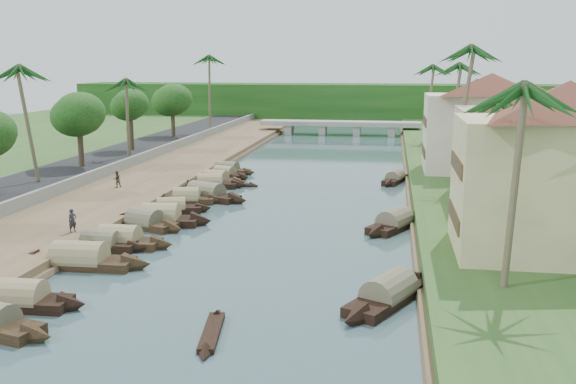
# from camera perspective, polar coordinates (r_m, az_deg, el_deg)

# --- Properties ---
(ground) EXTENTS (220.00, 220.00, 0.00)m
(ground) POSITION_cam_1_polar(r_m,az_deg,el_deg) (43.74, -3.13, -5.04)
(ground) COLOR #3B5459
(ground) RESTS_ON ground
(left_bank) EXTENTS (10.00, 180.00, 0.80)m
(left_bank) POSITION_cam_1_polar(r_m,az_deg,el_deg) (66.99, -12.91, 0.80)
(left_bank) COLOR brown
(left_bank) RESTS_ON ground
(right_bank) EXTENTS (16.00, 180.00, 1.20)m
(right_bank) POSITION_cam_1_polar(r_m,az_deg,el_deg) (62.88, 18.14, 0.03)
(right_bank) COLOR #2A4E1F
(right_bank) RESTS_ON ground
(road) EXTENTS (8.00, 180.00, 1.40)m
(road) POSITION_cam_1_polar(r_m,az_deg,el_deg) (70.56, -19.34, 1.21)
(road) COLOR black
(road) RESTS_ON ground
(retaining_wall) EXTENTS (0.40, 180.00, 1.10)m
(retaining_wall) POSITION_cam_1_polar(r_m,az_deg,el_deg) (68.51, -16.21, 1.67)
(retaining_wall) COLOR #64655E
(retaining_wall) RESTS_ON left_bank
(treeline) EXTENTS (120.00, 14.00, 8.00)m
(treeline) POSITION_cam_1_polar(r_m,az_deg,el_deg) (141.51, 5.58, 7.91)
(treeline) COLOR #113C10
(treeline) RESTS_ON ground
(bridge) EXTENTS (28.00, 4.00, 2.40)m
(bridge) POSITION_cam_1_polar(r_m,az_deg,el_deg) (113.83, 4.63, 5.96)
(bridge) COLOR gray
(bridge) RESTS_ON ground
(building_near) EXTENTS (14.85, 14.85, 10.20)m
(building_near) POSITION_cam_1_polar(r_m,az_deg,el_deg) (40.66, 23.27, 2.02)
(building_near) COLOR beige
(building_near) RESTS_ON right_bank
(building_mid) EXTENTS (14.11, 14.11, 9.70)m
(building_mid) POSITION_cam_1_polar(r_m,az_deg,el_deg) (56.39, 20.40, 4.33)
(building_mid) COLOR #CDA691
(building_mid) RESTS_ON right_bank
(building_far) EXTENTS (15.59, 15.59, 10.20)m
(building_far) POSITION_cam_1_polar(r_m,az_deg,el_deg) (69.94, 17.44, 5.95)
(building_far) COLOR silver
(building_far) RESTS_ON right_bank
(building_distant) EXTENTS (12.62, 12.62, 9.20)m
(building_distant) POSITION_cam_1_polar(r_m,az_deg,el_deg) (89.88, 16.29, 6.78)
(building_distant) COLOR beige
(building_distant) RESTS_ON right_bank
(sampan_1) EXTENTS (7.31, 2.06, 2.17)m
(sampan_1) POSITION_cam_1_polar(r_m,az_deg,el_deg) (36.08, -22.70, -8.84)
(sampan_1) COLOR black
(sampan_1) RESTS_ON ground
(sampan_2) EXTENTS (9.39, 2.34, 2.43)m
(sampan_2) POSITION_cam_1_polar(r_m,az_deg,el_deg) (41.70, -18.01, -5.81)
(sampan_2) COLOR black
(sampan_2) RESTS_ON ground
(sampan_3) EXTENTS (6.83, 1.67, 1.89)m
(sampan_3) POSITION_cam_1_polar(r_m,az_deg,el_deg) (45.02, -16.32, -4.48)
(sampan_3) COLOR black
(sampan_3) RESTS_ON ground
(sampan_4) EXTENTS (7.88, 2.06, 2.23)m
(sampan_4) POSITION_cam_1_polar(r_m,az_deg,el_deg) (45.45, -14.73, -4.23)
(sampan_4) COLOR black
(sampan_4) RESTS_ON ground
(sampan_5) EXTENTS (8.35, 2.90, 2.57)m
(sampan_5) POSITION_cam_1_polar(r_m,az_deg,el_deg) (50.91, -11.22, -2.40)
(sampan_5) COLOR black
(sampan_5) RESTS_ON ground
(sampan_6) EXTENTS (7.49, 4.18, 2.21)m
(sampan_6) POSITION_cam_1_polar(r_m,az_deg,el_deg) (50.14, -12.60, -2.68)
(sampan_6) COLOR black
(sampan_6) RESTS_ON ground
(sampan_7) EXTENTS (6.94, 3.38, 1.87)m
(sampan_7) POSITION_cam_1_polar(r_m,az_deg,el_deg) (54.66, -10.32, -1.44)
(sampan_7) COLOR black
(sampan_7) RESTS_ON ground
(sampan_8) EXTENTS (6.98, 2.77, 2.13)m
(sampan_8) POSITION_cam_1_polar(r_m,az_deg,el_deg) (58.20, -8.99, -0.61)
(sampan_8) COLOR black
(sampan_8) RESTS_ON ground
(sampan_9) EXTENTS (9.44, 5.39, 2.37)m
(sampan_9) POSITION_cam_1_polar(r_m,az_deg,el_deg) (59.83, -7.30, -0.23)
(sampan_9) COLOR black
(sampan_9) RESTS_ON ground
(sampan_10) EXTENTS (7.19, 2.96, 1.98)m
(sampan_10) POSITION_cam_1_polar(r_m,az_deg,el_deg) (67.55, -6.45, 1.11)
(sampan_10) COLOR black
(sampan_10) RESTS_ON ground
(sampan_11) EXTENTS (7.50, 2.97, 2.12)m
(sampan_11) POSITION_cam_1_polar(r_m,az_deg,el_deg) (65.03, -6.94, 0.70)
(sampan_11) COLOR black
(sampan_11) RESTS_ON ground
(sampan_12) EXTENTS (7.63, 3.62, 1.86)m
(sampan_12) POSITION_cam_1_polar(r_m,az_deg,el_deg) (73.89, -5.44, 2.01)
(sampan_12) COLOR black
(sampan_12) RESTS_ON ground
(sampan_13) EXTENTS (6.60, 3.61, 1.85)m
(sampan_13) POSITION_cam_1_polar(r_m,az_deg,el_deg) (70.74, -5.66, 1.58)
(sampan_13) COLOR black
(sampan_13) RESTS_ON ground
(sampan_14) EXTENTS (5.73, 9.11, 2.25)m
(sampan_14) POSITION_cam_1_polar(r_m,az_deg,el_deg) (34.51, 8.96, -8.98)
(sampan_14) COLOR black
(sampan_14) RESTS_ON ground
(sampan_15) EXTENTS (5.34, 8.21, 2.23)m
(sampan_15) POSITION_cam_1_polar(r_m,az_deg,el_deg) (49.48, 9.48, -2.74)
(sampan_15) COLOR black
(sampan_15) RESTS_ON ground
(sampan_16) EXTENTS (3.25, 7.25, 1.81)m
(sampan_16) POSITION_cam_1_polar(r_m,az_deg,el_deg) (68.62, 9.49, 1.18)
(sampan_16) COLOR black
(sampan_16) RESTS_ON ground
(canoe_0) EXTENTS (1.58, 5.82, 0.76)m
(canoe_0) POSITION_cam_1_polar(r_m,az_deg,el_deg) (30.55, -6.80, -12.33)
(canoe_0) COLOR black
(canoe_0) RESTS_ON ground
(canoe_1) EXTENTS (5.21, 1.53, 0.83)m
(canoe_1) POSITION_cam_1_polar(r_m,az_deg,el_deg) (46.44, -14.22, -4.28)
(canoe_1) COLOR black
(canoe_1) RESTS_ON ground
(canoe_2) EXTENTS (5.68, 1.41, 0.82)m
(canoe_2) POSITION_cam_1_polar(r_m,az_deg,el_deg) (66.20, -4.91, 0.66)
(canoe_2) COLOR black
(canoe_2) RESTS_ON ground
(palm_0) EXTENTS (3.20, 3.20, 11.57)m
(palm_0) POSITION_cam_1_polar(r_m,az_deg,el_deg) (32.90, 19.84, 8.34)
(palm_0) COLOR brown
(palm_0) RESTS_ON ground
(palm_1) EXTENTS (3.20, 3.20, 10.23)m
(palm_1) POSITION_cam_1_polar(r_m,az_deg,el_deg) (46.58, 17.93, 7.55)
(palm_1) COLOR brown
(palm_1) RESTS_ON ground
(palm_2) EXTENTS (3.20, 3.20, 14.07)m
(palm_2) POSITION_cam_1_polar(r_m,az_deg,el_deg) (60.89, 15.15, 11.97)
(palm_2) COLOR brown
(palm_2) RESTS_ON ground
(palm_3) EXTENTS (3.20, 3.20, 12.54)m
(palm_3) POSITION_cam_1_polar(r_m,az_deg,el_deg) (79.69, 14.47, 10.70)
(palm_3) COLOR brown
(palm_3) RESTS_ON ground
(palm_5) EXTENTS (3.20, 3.20, 12.11)m
(palm_5) POSITION_cam_1_polar(r_m,az_deg,el_deg) (64.14, -22.16, 9.98)
(palm_5) COLOR brown
(palm_5) RESTS_ON ground
(palm_6) EXTENTS (3.20, 3.20, 10.53)m
(palm_6) POSITION_cam_1_polar(r_m,az_deg,el_deg) (78.64, -14.25, 9.43)
(palm_6) COLOR brown
(palm_6) RESTS_ON ground
(palm_7) EXTENTS (3.20, 3.20, 12.30)m
(palm_7) POSITION_cam_1_polar(r_m,az_deg,el_deg) (95.97, 12.38, 10.70)
(palm_7) COLOR brown
(palm_7) RESTS_ON ground
(palm_8) EXTENTS (3.20, 3.20, 13.60)m
(palm_8) POSITION_cam_1_polar(r_m,az_deg,el_deg) (106.22, -7.09, 11.69)
(palm_8) COLOR brown
(palm_8) RESTS_ON ground
(tree_3) EXTENTS (5.31, 5.31, 7.77)m
(tree_3) POSITION_cam_1_polar(r_m,az_deg,el_deg) (72.38, -18.11, 6.49)
(tree_3) COLOR #4E3A2C
(tree_3) RESTS_ON ground
(tree_4) EXTENTS (4.41, 4.41, 7.57)m
(tree_4) POSITION_cam_1_polar(r_m,az_deg,el_deg) (84.80, -13.87, 7.44)
(tree_4) COLOR #4E3A2C
(tree_4) RESTS_ON ground
(tree_5) EXTENTS (5.50, 5.50, 7.75)m
(tree_5) POSITION_cam_1_polar(r_m,az_deg,el_deg) (99.76, -10.25, 7.99)
(tree_5) COLOR #4E3A2C
(tree_5) RESTS_ON ground
(tree_6) EXTENTS (4.80, 4.80, 6.98)m
(tree_6) POSITION_cam_1_polar(r_m,az_deg,el_deg) (73.40, 21.04, 5.75)
(tree_6) COLOR #4E3A2C
(tree_6) RESTS_ON ground
(person_near) EXTENTS (0.67, 0.73, 1.67)m
(person_near) POSITION_cam_1_polar(r_m,az_deg,el_deg) (46.95, -18.61, -2.42)
(person_near) COLOR #26272E
(person_near) RESTS_ON left_bank
(person_far) EXTENTS (0.96, 0.96, 1.57)m
(person_far) POSITION_cam_1_polar(r_m,az_deg,el_deg) (62.82, -14.97, 1.11)
(person_far) COLOR #373226
(person_far) RESTS_ON left_bank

